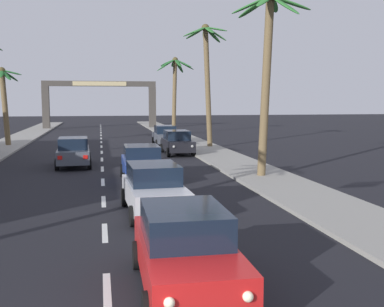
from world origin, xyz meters
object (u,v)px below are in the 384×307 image
(sedan_fifth_in_queue, at_px, (142,163))
(palm_right_second, at_px, (267,56))
(sedan_oncoming_far, at_px, (73,152))
(palm_left_farthest, at_px, (4,93))
(palm_right_third, at_px, (207,65))
(sedan_parked_nearest_kerb, at_px, (165,135))
(town_gateway_arch, at_px, (100,98))
(sedan_parked_mid_kerb, at_px, (177,142))
(palm_right_farthest, at_px, (175,82))
(sedan_lead_at_stop_bar, at_px, (185,249))
(sedan_third_in_queue, at_px, (154,189))

(sedan_fifth_in_queue, bearing_deg, palm_right_second, -2.89)
(sedan_oncoming_far, bearing_deg, palm_left_farthest, 115.23)
(sedan_oncoming_far, bearing_deg, palm_right_third, 41.47)
(sedan_parked_nearest_kerb, distance_m, palm_right_third, 6.95)
(palm_right_third, bearing_deg, town_gateway_arch, 106.73)
(town_gateway_arch, bearing_deg, sedan_oncoming_far, -92.54)
(sedan_fifth_in_queue, distance_m, sedan_parked_mid_kerb, 11.05)
(palm_right_farthest, xyz_separation_m, town_gateway_arch, (-8.06, 12.81, -1.66))
(sedan_fifth_in_queue, height_order, sedan_parked_mid_kerb, same)
(palm_right_third, bearing_deg, sedan_parked_mid_kerb, -128.10)
(town_gateway_arch, bearing_deg, sedan_lead_at_stop_bar, -88.38)
(sedan_lead_at_stop_bar, height_order, sedan_parked_mid_kerb, same)
(sedan_parked_mid_kerb, bearing_deg, palm_right_third, 51.90)
(palm_left_farthest, distance_m, town_gateway_arch, 24.57)
(sedan_third_in_queue, relative_size, palm_right_third, 0.46)
(sedan_fifth_in_queue, bearing_deg, sedan_parked_mid_kerb, 72.01)
(sedan_fifth_in_queue, bearing_deg, sedan_third_in_queue, -91.53)
(sedan_lead_at_stop_bar, relative_size, palm_right_farthest, 0.53)
(sedan_third_in_queue, height_order, sedan_fifth_in_queue, same)
(sedan_oncoming_far, distance_m, palm_right_second, 12.27)
(sedan_parked_nearest_kerb, bearing_deg, sedan_fifth_in_queue, -101.50)
(sedan_oncoming_far, xyz_separation_m, sedan_parked_mid_kerb, (6.86, 4.87, 0.00))
(palm_left_farthest, relative_size, palm_right_farthest, 0.76)
(sedan_lead_at_stop_bar, relative_size, sedan_parked_nearest_kerb, 1.00)
(sedan_parked_nearest_kerb, distance_m, palm_right_second, 18.27)
(sedan_fifth_in_queue, bearing_deg, sedan_lead_at_stop_bar, -91.26)
(sedan_fifth_in_queue, relative_size, palm_left_farthest, 0.69)
(palm_left_farthest, xyz_separation_m, palm_right_second, (15.60, -18.93, 1.54))
(sedan_oncoming_far, distance_m, sedan_parked_mid_kerb, 8.42)
(palm_left_farthest, bearing_deg, sedan_parked_nearest_kerb, -6.85)
(sedan_fifth_in_queue, xyz_separation_m, palm_right_third, (6.45, 14.38, 5.68))
(sedan_parked_nearest_kerb, xyz_separation_m, town_gateway_arch, (-5.31, 24.89, 3.29))
(sedan_parked_nearest_kerb, distance_m, town_gateway_arch, 25.66)
(sedan_lead_at_stop_bar, xyz_separation_m, sedan_parked_nearest_kerb, (3.76, 30.08, 0.00))
(palm_right_second, height_order, palm_right_third, palm_right_third)
(palm_left_farthest, height_order, town_gateway_arch, palm_left_farthest)
(town_gateway_arch, bearing_deg, sedan_parked_mid_kerb, -80.52)
(sedan_oncoming_far, bearing_deg, palm_right_farthest, 67.64)
(palm_right_third, distance_m, palm_right_farthest, 14.78)
(sedan_parked_nearest_kerb, xyz_separation_m, sedan_parked_mid_kerb, (-0.06, -6.56, 0.00))
(sedan_parked_nearest_kerb, bearing_deg, sedan_lead_at_stop_bar, -97.12)
(sedan_parked_mid_kerb, bearing_deg, sedan_lead_at_stop_bar, -98.93)
(sedan_parked_mid_kerb, bearing_deg, palm_right_second, -76.39)
(sedan_parked_mid_kerb, xyz_separation_m, palm_right_second, (2.62, -10.81, 5.06))
(sedan_lead_at_stop_bar, xyz_separation_m, palm_right_third, (6.74, 27.40, 5.68))
(palm_left_farthest, distance_m, palm_right_farthest, 19.02)
(sedan_third_in_queue, height_order, sedan_parked_nearest_kerb, same)
(sedan_third_in_queue, distance_m, sedan_oncoming_far, 12.57)
(sedan_oncoming_far, height_order, town_gateway_arch, town_gateway_arch)
(sedan_parked_mid_kerb, relative_size, town_gateway_arch, 0.30)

